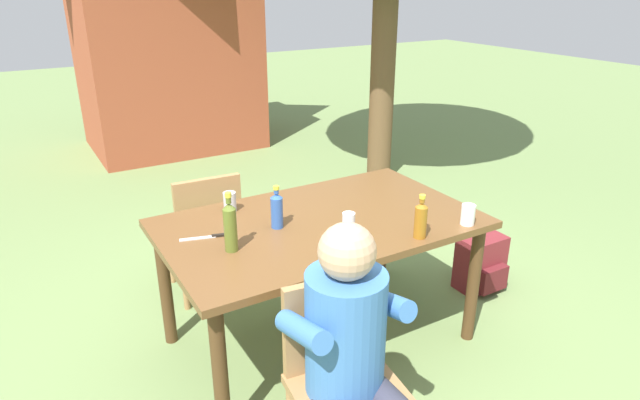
# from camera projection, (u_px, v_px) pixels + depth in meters

# --- Properties ---
(ground_plane) EXTENTS (24.00, 24.00, 0.00)m
(ground_plane) POSITION_uv_depth(u_px,v_px,m) (320.00, 339.00, 3.26)
(ground_plane) COLOR #6B844C
(dining_table) EXTENTS (1.69, 1.03, 0.78)m
(dining_table) POSITION_uv_depth(u_px,v_px,m) (320.00, 235.00, 3.00)
(dining_table) COLOR brown
(dining_table) RESTS_ON ground_plane
(chair_near_left) EXTENTS (0.49, 0.49, 0.87)m
(chair_near_left) POSITION_uv_depth(u_px,v_px,m) (342.00, 373.00, 2.26)
(chair_near_left) COLOR #A37547
(chair_near_left) RESTS_ON ground_plane
(chair_far_left) EXTENTS (0.46, 0.46, 0.87)m
(chair_far_left) POSITION_uv_depth(u_px,v_px,m) (205.00, 228.00, 3.54)
(chair_far_left) COLOR #A37547
(chair_far_left) RESTS_ON ground_plane
(person_in_white_shirt) EXTENTS (0.47, 0.61, 1.18)m
(person_in_white_shirt) POSITION_uv_depth(u_px,v_px,m) (356.00, 355.00, 2.10)
(person_in_white_shirt) COLOR #3D70B2
(person_in_white_shirt) RESTS_ON ground_plane
(bottle_amber) EXTENTS (0.06, 0.06, 0.23)m
(bottle_amber) POSITION_uv_depth(u_px,v_px,m) (421.00, 219.00, 2.74)
(bottle_amber) COLOR #996019
(bottle_amber) RESTS_ON dining_table
(bottle_blue) EXTENTS (0.06, 0.06, 0.23)m
(bottle_blue) POSITION_uv_depth(u_px,v_px,m) (277.00, 210.00, 2.85)
(bottle_blue) COLOR #2D56A3
(bottle_blue) RESTS_ON dining_table
(bottle_olive) EXTENTS (0.06, 0.06, 0.30)m
(bottle_olive) POSITION_uv_depth(u_px,v_px,m) (230.00, 226.00, 2.60)
(bottle_olive) COLOR #566623
(bottle_olive) RESTS_ON dining_table
(cup_glass) EXTENTS (0.07, 0.07, 0.11)m
(cup_glass) POSITION_uv_depth(u_px,v_px,m) (349.00, 223.00, 2.81)
(cup_glass) COLOR silver
(cup_glass) RESTS_ON dining_table
(cup_steel) EXTENTS (0.07, 0.07, 0.11)m
(cup_steel) POSITION_uv_depth(u_px,v_px,m) (230.00, 202.00, 3.07)
(cup_steel) COLOR #B2B7BC
(cup_steel) RESTS_ON dining_table
(cup_white) EXTENTS (0.07, 0.07, 0.11)m
(cup_white) POSITION_uv_depth(u_px,v_px,m) (468.00, 215.00, 2.90)
(cup_white) COLOR white
(cup_white) RESTS_ON dining_table
(table_knife) EXTENTS (0.24, 0.08, 0.01)m
(table_knife) POSITION_uv_depth(u_px,v_px,m) (207.00, 237.00, 2.77)
(table_knife) COLOR silver
(table_knife) RESTS_ON dining_table
(backpack_by_near_side) EXTENTS (0.31, 0.25, 0.38)m
(backpack_by_near_side) POSITION_uv_depth(u_px,v_px,m) (481.00, 264.00, 3.73)
(backpack_by_near_side) COLOR maroon
(backpack_by_near_side) RESTS_ON ground_plane
(brick_kiosk) EXTENTS (2.25, 1.67, 2.86)m
(brick_kiosk) POSITION_uv_depth(u_px,v_px,m) (164.00, 22.00, 6.45)
(brick_kiosk) COLOR #9E472D
(brick_kiosk) RESTS_ON ground_plane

